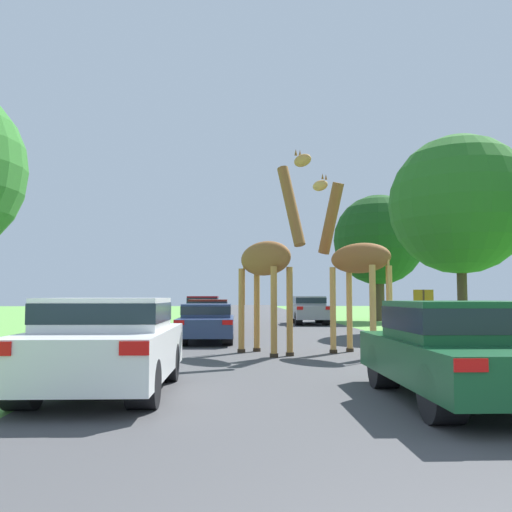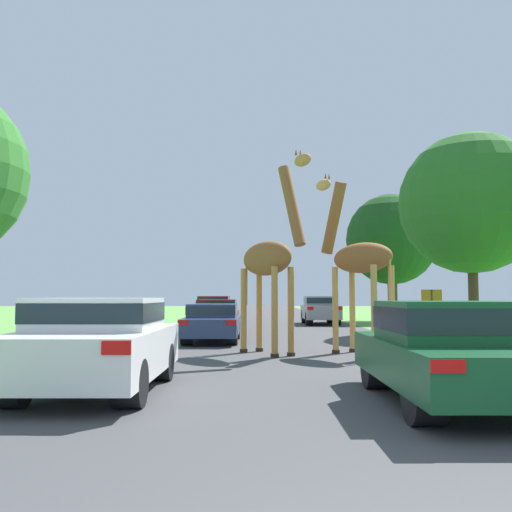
# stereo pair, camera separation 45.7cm
# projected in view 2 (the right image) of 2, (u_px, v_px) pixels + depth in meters

# --- Properties ---
(road) EXTENTS (8.38, 120.00, 0.00)m
(road) POSITION_uv_depth(u_px,v_px,m) (269.00, 322.00, 31.62)
(road) COLOR #424244
(road) RESTS_ON ground
(giraffe_near_road) EXTENTS (1.90, 2.52, 5.03)m
(giraffe_near_road) POSITION_uv_depth(u_px,v_px,m) (268.00, 259.00, 13.84)
(giraffe_near_road) COLOR #B77F3D
(giraffe_near_road) RESTS_ON ground
(giraffe_companion) EXTENTS (1.92, 2.50, 4.89)m
(giraffe_companion) POSITION_uv_depth(u_px,v_px,m) (356.00, 259.00, 13.92)
(giraffe_companion) COLOR tan
(giraffe_companion) RESTS_ON ground
(car_lead_maroon) EXTENTS (1.96, 4.18, 1.41)m
(car_lead_maroon) POSITION_uv_depth(u_px,v_px,m) (451.00, 348.00, 7.49)
(car_lead_maroon) COLOR #144C28
(car_lead_maroon) RESTS_ON ground
(car_queue_right) EXTENTS (1.70, 3.99, 1.23)m
(car_queue_right) POSITION_uv_depth(u_px,v_px,m) (211.00, 321.00, 17.57)
(car_queue_right) COLOR navy
(car_queue_right) RESTS_ON ground
(car_queue_left) EXTENTS (1.72, 4.26, 1.34)m
(car_queue_left) POSITION_uv_depth(u_px,v_px,m) (215.00, 315.00, 22.39)
(car_queue_left) COLOR #561914
(car_queue_left) RESTS_ON ground
(car_far_ahead) EXTENTS (1.75, 4.02, 1.48)m
(car_far_ahead) POSITION_uv_depth(u_px,v_px,m) (318.00, 309.00, 28.62)
(car_far_ahead) COLOR gray
(car_far_ahead) RESTS_ON ground
(car_verge_right) EXTENTS (1.71, 4.64, 1.48)m
(car_verge_right) POSITION_uv_depth(u_px,v_px,m) (212.00, 309.00, 28.21)
(car_verge_right) COLOR maroon
(car_verge_right) RESTS_ON ground
(car_rear_follower) EXTENTS (1.96, 3.93, 1.45)m
(car_rear_follower) POSITION_uv_depth(u_px,v_px,m) (95.00, 342.00, 8.36)
(car_rear_follower) COLOR silver
(car_rear_follower) RESTS_ON ground
(tree_left_edge) EXTENTS (5.44, 5.44, 7.61)m
(tree_left_edge) POSITION_uv_depth(u_px,v_px,m) (390.00, 240.00, 32.50)
(tree_left_edge) COLOR #4C3828
(tree_left_edge) RESTS_ON ground
(tree_far_right) EXTENTS (5.77, 5.77, 8.16)m
(tree_far_right) POSITION_uv_depth(u_px,v_px,m) (469.00, 204.00, 22.14)
(tree_far_right) COLOR #4C3828
(tree_far_right) RESTS_ON ground
(sign_post) EXTENTS (0.70, 0.08, 1.71)m
(sign_post) POSITION_uv_depth(u_px,v_px,m) (430.00, 305.00, 18.56)
(sign_post) COLOR #4C3823
(sign_post) RESTS_ON ground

